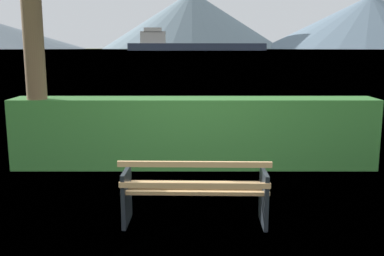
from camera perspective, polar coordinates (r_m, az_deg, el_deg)
ground_plane at (r=5.55m, az=0.15°, el=-12.26°), size 1400.00×1400.00×0.00m
water_surface at (r=311.61m, az=-0.24°, el=10.14°), size 620.00×620.00×0.00m
park_bench at (r=5.34m, az=0.15°, el=-8.27°), size 1.78×0.61×0.87m
hedge_row at (r=7.88m, az=0.03°, el=-0.60°), size 6.48×0.70×1.26m
cargo_ship_large at (r=289.09m, az=-0.98°, el=10.90°), size 90.26×19.56×14.41m
distant_hills at (r=585.23m, az=0.54°, el=13.45°), size 792.21×310.08×76.72m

